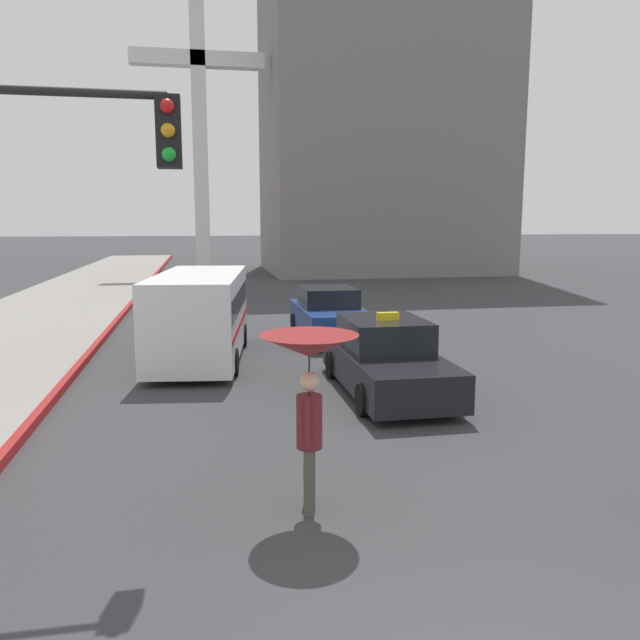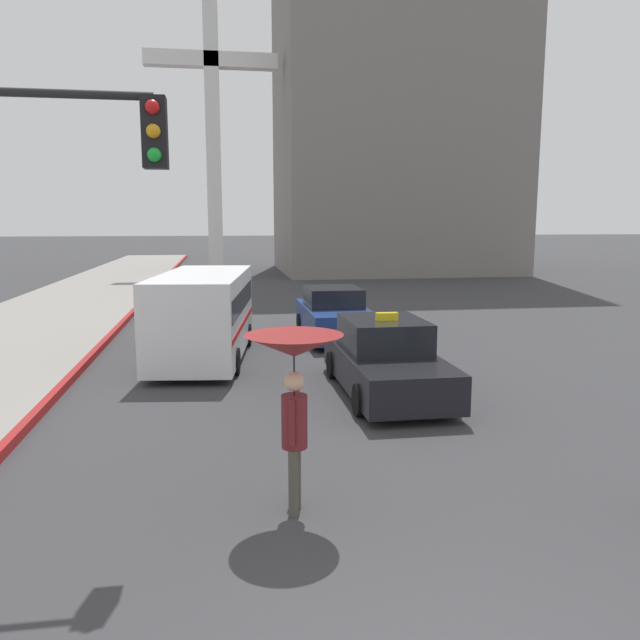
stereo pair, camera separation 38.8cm
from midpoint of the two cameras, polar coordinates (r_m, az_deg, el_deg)
The scene contains 7 objects.
taxi at distance 12.91m, azimuth 5.21°, elevation -3.62°, with size 1.91×4.55×1.68m.
sedan_red at distance 18.72m, azimuth 0.23°, elevation 0.42°, with size 1.91×4.22×1.53m.
ambulance_van at distance 16.07m, azimuth -11.58°, elevation 0.70°, with size 2.69×5.83×2.21m.
pedestrian_with_umbrella at distance 7.35m, azimuth -2.51°, elevation -4.24°, with size 1.17×1.17×2.20m.
traffic_light at distance 7.88m, azimuth -27.86°, elevation 8.86°, with size 3.32×0.38×5.20m.
building_tower_near at distance 46.24m, azimuth 5.22°, elevation 22.88°, with size 15.45×12.48×29.19m.
monument_cross at distance 41.23m, azimuth -11.28°, elevation 18.54°, with size 8.10×0.90×18.40m.
Camera 1 is at (-1.95, -3.56, 3.51)m, focal length 35.00 mm.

